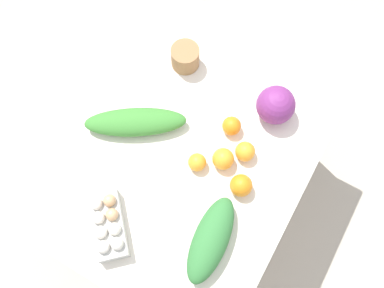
% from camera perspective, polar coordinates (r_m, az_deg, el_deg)
% --- Properties ---
extents(ground_plane, '(8.00, 8.00, 0.00)m').
position_cam_1_polar(ground_plane, '(2.35, 0.00, -6.51)').
color(ground_plane, '#B2A899').
extents(dining_table, '(1.18, 0.88, 0.77)m').
position_cam_1_polar(dining_table, '(1.72, 0.00, -1.50)').
color(dining_table, silver).
rests_on(dining_table, ground_plane).
extents(cabbage_purple, '(0.15, 0.15, 0.15)m').
position_cam_1_polar(cabbage_purple, '(1.62, 11.10, 5.12)').
color(cabbage_purple, '#7A2D75').
rests_on(cabbage_purple, dining_table).
extents(egg_carton, '(0.24, 0.24, 0.09)m').
position_cam_1_polar(egg_carton, '(1.52, -11.15, -10.51)').
color(egg_carton, '#B7B7B2').
rests_on(egg_carton, dining_table).
extents(paper_bag, '(0.11, 0.11, 0.09)m').
position_cam_1_polar(paper_bag, '(1.72, -0.91, 11.52)').
color(paper_bag, '#997047').
rests_on(paper_bag, dining_table).
extents(greens_bunch_kale, '(0.32, 0.15, 0.10)m').
position_cam_1_polar(greens_bunch_kale, '(1.48, 2.54, -12.61)').
color(greens_bunch_kale, '#337538').
rests_on(greens_bunch_kale, dining_table).
extents(greens_bunch_scallion, '(0.30, 0.38, 0.08)m').
position_cam_1_polar(greens_bunch_scallion, '(1.62, -7.55, 2.91)').
color(greens_bunch_scallion, '#3D8433').
rests_on(greens_bunch_scallion, dining_table).
extents(orange_0, '(0.08, 0.08, 0.08)m').
position_cam_1_polar(orange_0, '(1.56, 4.18, -1.96)').
color(orange_0, orange).
rests_on(orange_0, dining_table).
extents(orange_1, '(0.07, 0.07, 0.07)m').
position_cam_1_polar(orange_1, '(1.58, 7.10, -1.00)').
color(orange_1, orange).
rests_on(orange_1, dining_table).
extents(orange_2, '(0.08, 0.08, 0.08)m').
position_cam_1_polar(orange_2, '(1.53, 6.56, -5.51)').
color(orange_2, orange).
rests_on(orange_2, dining_table).
extents(orange_3, '(0.07, 0.07, 0.07)m').
position_cam_1_polar(orange_3, '(1.56, 0.68, -2.45)').
color(orange_3, orange).
rests_on(orange_3, dining_table).
extents(orange_4, '(0.07, 0.07, 0.07)m').
position_cam_1_polar(orange_4, '(1.61, 5.30, 2.43)').
color(orange_4, orange).
rests_on(orange_4, dining_table).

